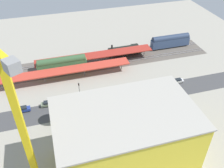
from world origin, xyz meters
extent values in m
plane|color=#9E998C|center=(0.00, 0.00, 0.00)|extent=(164.54, 164.54, 0.00)
cube|color=#5B544C|center=(0.00, -21.77, 0.00)|extent=(102.89, 14.50, 0.01)
cube|color=#424244|center=(0.00, 4.69, 0.00)|extent=(102.87, 9.39, 0.01)
cube|color=#9E9EA8|center=(0.00, -25.54, 0.18)|extent=(102.84, 0.51, 0.12)
cube|color=#9E9EA8|center=(0.00, -24.10, 0.18)|extent=(102.84, 0.51, 0.12)
cube|color=#9E9EA8|center=(0.00, -19.44, 0.18)|extent=(102.84, 0.51, 0.12)
cube|color=#9E9EA8|center=(0.00, -18.00, 0.18)|extent=(102.84, 0.51, 0.12)
cube|color=#C63D2D|center=(12.93, -13.24, 3.73)|extent=(51.37, 5.30, 0.41)
cylinder|color=slate|center=(-10.18, -13.33, 1.76)|extent=(0.30, 0.30, 3.53)
cylinder|color=slate|center=(5.23, -13.27, 1.76)|extent=(0.30, 0.30, 3.53)
cylinder|color=slate|center=(20.63, -13.21, 1.76)|extent=(0.30, 0.30, 3.53)
cylinder|color=slate|center=(36.04, -13.15, 1.76)|extent=(0.30, 0.30, 3.53)
cube|color=#A82D23|center=(-0.93, -20.80, 3.88)|extent=(49.32, 5.63, 0.35)
cylinder|color=slate|center=(-23.12, -20.89, 1.85)|extent=(0.30, 0.30, 3.71)
cylinder|color=slate|center=(-8.33, -20.83, 1.85)|extent=(0.30, 0.30, 3.71)
cylinder|color=slate|center=(6.46, -20.77, 1.85)|extent=(0.30, 0.30, 3.71)
cylinder|color=slate|center=(21.25, -20.72, 1.85)|extent=(0.30, 0.30, 3.71)
cube|color=black|center=(-15.67, -24.82, 0.50)|extent=(15.47, 2.65, 1.00)
cylinder|color=black|center=(-14.09, -24.81, 2.44)|extent=(12.33, 2.92, 2.88)
cube|color=black|center=(-20.25, -24.84, 1.81)|extent=(3.16, 3.09, 3.61)
cylinder|color=black|center=(-9.44, -24.80, 4.58)|extent=(0.70, 0.70, 1.40)
cube|color=black|center=(-37.62, -24.82, 0.30)|extent=(16.64, 2.51, 0.60)
cube|color=#384C72|center=(-37.62, -24.82, 2.50)|extent=(18.49, 3.13, 3.80)
cylinder|color=#273550|center=(-37.62, -24.82, 4.65)|extent=(17.75, 3.12, 3.06)
cube|color=black|center=(13.11, -18.72, 0.30)|extent=(17.76, 2.63, 0.60)
cube|color=#4C7F4C|center=(13.11, -18.72, 2.56)|extent=(19.73, 3.27, 3.93)
cylinder|color=#355935|center=(13.11, -18.72, 4.78)|extent=(18.94, 3.27, 3.20)
cube|color=black|center=(-28.01, 1.37, 0.15)|extent=(3.47, 1.64, 0.30)
cube|color=silver|center=(-28.01, 1.37, 0.67)|extent=(4.13, 1.71, 0.74)
cube|color=#1E2328|center=(-28.01, 1.37, 1.30)|extent=(2.31, 1.50, 0.52)
cube|color=black|center=(-20.68, 1.17, 0.15)|extent=(3.59, 1.91, 0.30)
cube|color=black|center=(-20.68, 1.17, 0.75)|extent=(4.26, 2.01, 0.90)
cube|color=#1E2328|center=(-20.68, 1.17, 1.45)|extent=(2.41, 1.71, 0.51)
cube|color=black|center=(-12.21, 1.09, 0.15)|extent=(3.42, 1.82, 0.30)
cube|color=navy|center=(-12.21, 1.09, 0.65)|extent=(4.06, 1.91, 0.71)
cube|color=#1E2328|center=(-12.21, 1.09, 1.27)|extent=(2.29, 1.66, 0.52)
cube|color=black|center=(-4.27, 1.69, 0.15)|extent=(3.93, 1.77, 0.30)
cube|color=gray|center=(-4.27, 1.69, 0.70)|extent=(4.67, 1.85, 0.79)
cube|color=#1E2328|center=(-4.27, 1.69, 1.38)|extent=(2.63, 1.60, 0.56)
cube|color=black|center=(4.76, 1.28, 0.15)|extent=(3.65, 1.83, 0.30)
cube|color=black|center=(4.76, 1.28, 0.72)|extent=(4.34, 1.92, 0.85)
cube|color=#1E2328|center=(4.76, 1.28, 1.48)|extent=(2.44, 1.66, 0.65)
cube|color=black|center=(12.75, 1.15, 0.15)|extent=(3.60, 1.91, 0.30)
cube|color=maroon|center=(12.75, 1.15, 0.72)|extent=(4.28, 2.02, 0.85)
cube|color=#1E2328|center=(12.75, 1.15, 1.50)|extent=(2.42, 1.72, 0.70)
cube|color=black|center=(20.64, 0.99, 0.15)|extent=(3.83, 1.92, 0.30)
cube|color=gray|center=(20.64, 0.99, 0.71)|extent=(4.55, 2.02, 0.82)
cube|color=#1E2328|center=(20.64, 0.99, 1.43)|extent=(2.57, 1.72, 0.62)
cube|color=black|center=(28.73, 1.60, 0.15)|extent=(4.04, 1.86, 0.30)
cube|color=navy|center=(28.73, 1.60, 0.75)|extent=(4.81, 1.95, 0.90)
cube|color=#1E2328|center=(28.73, 1.60, 1.50)|extent=(2.71, 1.69, 0.61)
cube|color=yellow|center=(3.13, 29.69, 8.95)|extent=(32.40, 19.99, 17.90)
cube|color=#ADA89E|center=(3.13, 29.69, 18.10)|extent=(33.00, 20.59, 0.40)
cube|color=yellow|center=(25.05, 29.79, 18.05)|extent=(1.40, 1.40, 36.10)
cube|color=gray|center=(23.00, 33.80, 36.70)|extent=(2.87, 3.05, 2.00)
cube|color=black|center=(-2.07, 12.90, 0.25)|extent=(9.01, 2.81, 0.50)
cube|color=silver|center=(-3.10, 12.96, 2.04)|extent=(6.97, 2.95, 3.08)
cube|color=#334C8C|center=(1.35, 12.70, 1.66)|extent=(2.20, 2.67, 2.32)
cube|color=black|center=(0.24, 15.60, 0.25)|extent=(8.27, 2.27, 0.50)
cube|color=white|center=(-0.88, 15.61, 1.88)|extent=(6.02, 2.51, 2.76)
cube|color=silver|center=(3.25, 15.59, 1.74)|extent=(2.26, 2.50, 2.47)
cube|color=black|center=(3.67, 14.15, 0.25)|extent=(9.79, 2.19, 0.50)
cube|color=silver|center=(2.56, 14.16, 1.93)|extent=(7.57, 2.41, 2.86)
cube|color=maroon|center=(7.45, 14.13, 1.72)|extent=(2.23, 2.38, 2.43)
cylinder|color=brown|center=(16.88, 9.32, 1.66)|extent=(0.44, 0.44, 3.33)
sphere|color=#28662D|center=(16.88, 9.32, 5.22)|extent=(5.41, 5.41, 5.41)
cylinder|color=brown|center=(14.48, 10.37, 1.91)|extent=(0.58, 0.58, 3.82)
sphere|color=#38843D|center=(14.48, 10.37, 5.41)|extent=(4.53, 4.53, 4.53)
cylinder|color=brown|center=(-17.00, 9.18, 2.00)|extent=(0.49, 0.49, 3.99)
sphere|color=#2D7233|center=(-17.00, 9.18, 5.72)|extent=(4.95, 4.95, 4.95)
cylinder|color=#333333|center=(9.46, -0.02, 2.74)|extent=(0.16, 0.16, 5.48)
cube|color=black|center=(9.46, -0.02, 5.93)|extent=(0.36, 0.36, 0.90)
sphere|color=red|center=(9.68, -0.02, 5.93)|extent=(0.20, 0.20, 0.20)
camera|label=1|loc=(17.44, 67.75, 56.72)|focal=40.01mm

